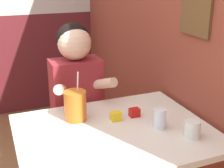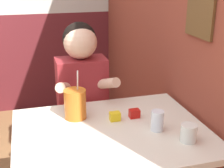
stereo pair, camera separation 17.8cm
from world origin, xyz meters
name	(u,v)px [view 1 (the left image)]	position (x,y,z in m)	size (l,w,h in m)	color
main_table	(115,140)	(0.90, 0.27, 0.67)	(1.04, 0.82, 0.73)	beige
person_seated	(77,104)	(0.84, 0.83, 0.67)	(0.42, 0.42, 1.23)	maroon
cocktail_pitcher	(75,106)	(0.74, 0.48, 0.82)	(0.13, 0.13, 0.29)	#C6661E
glass_near_pitcher	(160,118)	(1.13, 0.21, 0.79)	(0.07, 0.07, 0.11)	silver
glass_center	(192,129)	(1.24, 0.06, 0.78)	(0.08, 0.08, 0.09)	silver
condiment_ketchup	(134,112)	(1.07, 0.39, 0.76)	(0.06, 0.04, 0.05)	#B7140F
condiment_mustard	(116,116)	(0.95, 0.38, 0.76)	(0.06, 0.04, 0.05)	yellow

